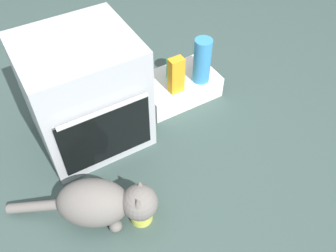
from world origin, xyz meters
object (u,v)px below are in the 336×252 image
juice_carton (176,75)px  soda_can (171,69)px  pantry_cabinet (178,86)px  cat (102,203)px  oven (86,93)px  food_bowl (141,215)px  sauce_jar (202,60)px  water_bottle (202,61)px

juice_carton → soda_can: (0.05, 0.13, -0.06)m
pantry_cabinet → cat: cat is taller
oven → cat: bearing=-106.9°
oven → soda_can: oven is taller
oven → soda_can: bearing=7.1°
pantry_cabinet → food_bowl: 0.95m
food_bowl → juice_carton: bearing=46.7°
sauce_jar → cat: bearing=-148.5°
cat → water_bottle: (0.91, 0.51, 0.17)m
pantry_cabinet → sauce_jar: (0.18, 0.00, 0.15)m
food_bowl → sauce_jar: sauce_jar is taller
soda_can → juice_carton: bearing=-109.3°
pantry_cabinet → cat: (-0.80, -0.60, 0.06)m
water_bottle → oven: bearing=175.9°
oven → cat: size_ratio=0.99×
food_bowl → water_bottle: size_ratio=0.38×
cat → sauce_jar: bearing=64.4°
pantry_cabinet → food_bowl: bearing=-132.8°
juice_carton → sauce_jar: size_ratio=1.71×
juice_carton → water_bottle: (0.19, 0.01, 0.03)m
oven → juice_carton: (0.55, -0.06, -0.06)m
oven → sauce_jar: (0.80, 0.04, -0.11)m
sauce_jar → water_bottle: water_bottle is taller
cat → soda_can: 1.00m
pantry_cabinet → juice_carton: (-0.08, -0.10, 0.20)m
cat → juice_carton: bearing=67.8°
oven → pantry_cabinet: size_ratio=1.31×
juice_carton → water_bottle: bearing=2.0°
cat → pantry_cabinet: bearing=69.7°
juice_carton → water_bottle: size_ratio=0.80×
oven → food_bowl: 0.72m
pantry_cabinet → soda_can: size_ratio=4.21×
sauce_jar → juice_carton: bearing=-159.3°
cat → food_bowl: bearing=-0.0°
oven → pantry_cabinet: oven is taller
juice_carton → sauce_jar: 0.28m
oven → juice_carton: oven is taller
juice_carton → sauce_jar: (0.26, 0.10, -0.05)m
food_bowl → soda_can: (0.61, 0.73, 0.18)m
juice_carton → pantry_cabinet: bearing=50.7°
oven → cat: (-0.17, -0.56, -0.20)m
water_bottle → cat: bearing=-150.9°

